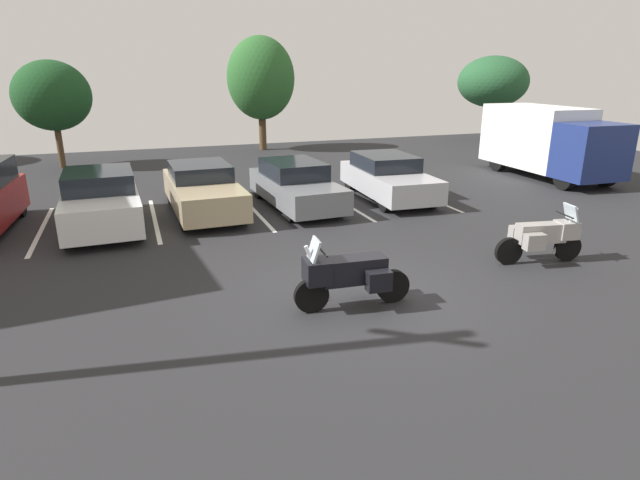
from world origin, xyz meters
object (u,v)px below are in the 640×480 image
car_white (101,200)px  car_tan (203,190)px  motorcycle_touring (348,274)px  motorcycle_second (543,236)px  car_grey (296,185)px  box_truck (547,140)px  car_silver (388,177)px

car_white → car_tan: 2.91m
motorcycle_touring → motorcycle_second: (5.05, 0.68, -0.04)m
car_grey → motorcycle_touring: bearing=-100.3°
motorcycle_second → car_white: car_white is taller
motorcycle_second → car_grey: (-3.69, 6.82, 0.07)m
car_white → box_truck: box_truck is taller
car_silver → box_truck: box_truck is taller
motorcycle_touring → car_white: 8.35m
motorcycle_touring → car_silver: size_ratio=0.47×
box_truck → car_white: bearing=-174.8°
motorcycle_second → box_truck: (7.28, 7.93, 0.87)m
car_white → car_tan: (2.85, 0.63, -0.05)m
car_tan → box_truck: box_truck is taller
car_tan → car_silver: bearing=-2.1°
motorcycle_second → car_silver: size_ratio=0.43×
motorcycle_second → car_tan: (-6.59, 7.05, 0.10)m
motorcycle_touring → car_grey: size_ratio=0.47×
car_white → motorcycle_touring: bearing=-58.3°
car_white → car_grey: bearing=4.0°
car_silver → motorcycle_second: bearing=-86.6°
car_grey → box_truck: size_ratio=0.77×
motorcycle_second → box_truck: box_truck is taller
box_truck → motorcycle_second: bearing=-132.6°
motorcycle_second → car_tan: size_ratio=0.42×
car_white → car_silver: (9.02, 0.41, -0.05)m
motorcycle_second → car_silver: 6.84m
motorcycle_touring → car_white: (-4.38, 7.10, 0.11)m
car_tan → box_truck: 13.92m
motorcycle_second → motorcycle_touring: bearing=-172.3°
motorcycle_second → car_grey: bearing=118.4°
motorcycle_second → box_truck: size_ratio=0.34×
motorcycle_second → car_grey: car_grey is taller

